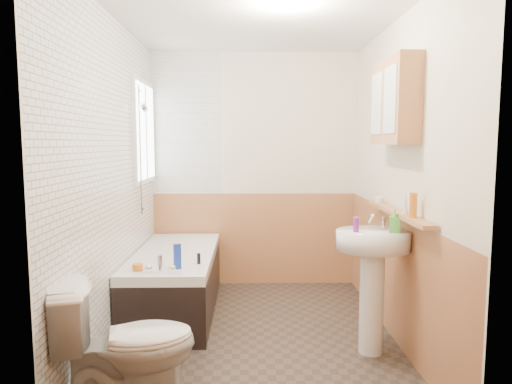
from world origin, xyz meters
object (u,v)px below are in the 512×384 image
at_px(toilet, 127,346).
at_px(sink, 372,266).
at_px(bathtub, 176,280).
at_px(pine_shelf, 397,212).
at_px(medicine_cabinet, 394,102).

bearing_deg(toilet, sink, -81.18).
bearing_deg(bathtub, toilet, -91.10).
bearing_deg(toilet, bathtub, -16.01).
xyz_separation_m(pine_shelf, medicine_cabinet, (-0.03, 0.06, 0.81)).
relative_size(toilet, medicine_cabinet, 1.14).
height_order(toilet, sink, sink).
bearing_deg(medicine_cabinet, bathtub, 158.18).
bearing_deg(sink, pine_shelf, 13.38).
relative_size(bathtub, sink, 1.56).
xyz_separation_m(toilet, pine_shelf, (1.80, 0.81, 0.65)).
height_order(bathtub, toilet, toilet).
distance_m(sink, pine_shelf, 0.44).
height_order(pine_shelf, medicine_cabinet, medicine_cabinet).
height_order(bathtub, pine_shelf, pine_shelf).
bearing_deg(medicine_cabinet, pine_shelf, -64.48).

